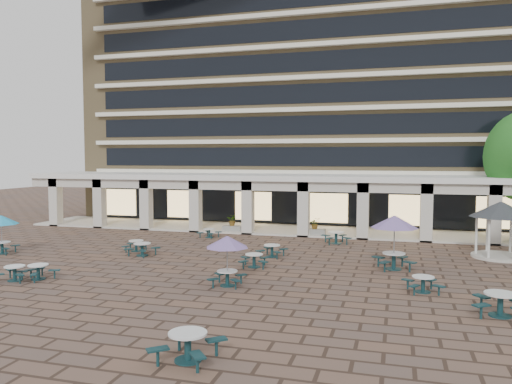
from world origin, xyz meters
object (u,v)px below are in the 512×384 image
at_px(planter_right, 315,228).
at_px(planter_left, 233,225).
at_px(picnic_table_1, 38,271).
at_px(picnic_table_0, 15,272).
at_px(gazebo, 501,216).
at_px(picnic_table_2, 188,344).

bearing_deg(planter_right, planter_left, 180.00).
bearing_deg(picnic_table_1, picnic_table_0, -129.39).
distance_m(gazebo, planter_right, 12.66).
bearing_deg(picnic_table_0, planter_left, 60.53).
distance_m(picnic_table_2, planter_right, 23.36).
height_order(picnic_table_1, picnic_table_2, picnic_table_2).
xyz_separation_m(gazebo, planter_right, (-11.46, 5.06, -1.86)).
bearing_deg(picnic_table_1, planter_left, 95.19).
xyz_separation_m(planter_left, planter_right, (6.38, -0.00, -0.02)).
xyz_separation_m(picnic_table_0, gazebo, (22.81, 12.03, 2.00)).
bearing_deg(picnic_table_0, planter_right, 43.16).
bearing_deg(picnic_table_2, picnic_table_0, 155.48).
distance_m(picnic_table_2, planter_left, 24.25).
height_order(picnic_table_2, gazebo, gazebo).
distance_m(picnic_table_1, picnic_table_2, 12.61).
height_order(picnic_table_2, planter_left, planter_left).
height_order(gazebo, planter_right, gazebo).
relative_size(gazebo, planter_left, 2.30).
bearing_deg(picnic_table_1, planter_right, 76.77).
height_order(picnic_table_0, gazebo, gazebo).
height_order(picnic_table_1, gazebo, gazebo).
xyz_separation_m(picnic_table_1, picnic_table_2, (10.62, -6.81, 0.08)).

